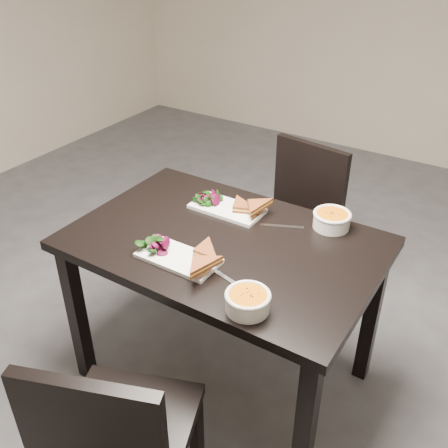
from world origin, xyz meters
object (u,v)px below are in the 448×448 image
at_px(chair_near, 115,438).
at_px(soup_bowl_near, 248,301).
at_px(soup_bowl_far, 332,219).
at_px(plate_near, 178,258).
at_px(chair_far, 296,215).
at_px(plate_far, 227,209).
at_px(table, 224,260).

height_order(chair_near, soup_bowl_near, chair_near).
height_order(soup_bowl_near, soup_bowl_far, soup_bowl_far).
distance_m(plate_near, soup_bowl_near, 0.37).
distance_m(chair_near, soup_bowl_near, 0.58).
bearing_deg(chair_near, soup_bowl_near, 46.69).
xyz_separation_m(chair_far, plate_near, (-0.04, -0.95, 0.27)).
bearing_deg(soup_bowl_near, chair_near, -112.95).
bearing_deg(plate_far, soup_bowl_far, 14.33).
relative_size(chair_near, chair_far, 1.00).
xyz_separation_m(chair_near, chair_far, (-0.12, 1.51, 0.00)).
relative_size(plate_far, soup_bowl_far, 2.03).
height_order(table, plate_far, plate_far).
height_order(chair_near, soup_bowl_far, chair_near).
bearing_deg(chair_near, soup_bowl_far, 57.82).
xyz_separation_m(table, chair_far, (-0.03, 0.74, -0.17)).
bearing_deg(soup_bowl_far, plate_near, -126.80).
height_order(chair_near, chair_far, same).
distance_m(chair_near, plate_far, 1.02).
distance_m(table, soup_bowl_far, 0.47).
xyz_separation_m(chair_near, plate_far, (-0.21, 0.97, 0.27)).
relative_size(chair_near, soup_bowl_near, 5.68).
distance_m(table, plate_near, 0.24).
xyz_separation_m(chair_far, plate_far, (-0.09, -0.54, 0.27)).
relative_size(chair_near, plate_near, 2.78).
bearing_deg(plate_far, soup_bowl_near, -51.93).
bearing_deg(plate_near, table, 71.96).
xyz_separation_m(chair_far, soup_bowl_far, (0.34, -0.43, 0.30)).
bearing_deg(chair_far, soup_bowl_near, -64.99).
distance_m(chair_near, plate_near, 0.64).
relative_size(chair_far, plate_near, 2.78).
bearing_deg(soup_bowl_near, plate_far, 128.07).
height_order(chair_far, plate_near, chair_far).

